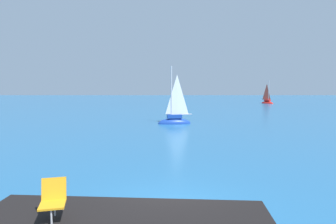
{
  "coord_description": "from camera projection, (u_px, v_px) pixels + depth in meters",
  "views": [
    {
      "loc": [
        -0.05,
        -8.44,
        3.74
      ],
      "look_at": [
        -0.08,
        14.59,
        1.47
      ],
      "focal_mm": 32.06,
      "sensor_mm": 36.0,
      "label": 1
    }
  ],
  "objects": [
    {
      "name": "ground_plane",
      "position": [
        170.0,
        211.0,
        8.76
      ],
      "size": [
        160.0,
        160.0,
        0.0
      ],
      "primitive_type": "plane",
      "color": "#236093"
    },
    {
      "name": "sailboat_near",
      "position": [
        175.0,
        120.0,
        27.26
      ],
      "size": [
        3.14,
        1.41,
        5.72
      ],
      "rotation": [
        0.0,
        0.0,
        3.27
      ],
      "color": "#193D99",
      "rests_on": "ground"
    },
    {
      "name": "sailboat_far",
      "position": [
        268.0,
        102.0,
        53.36
      ],
      "size": [
        2.08,
        2.41,
        4.55
      ],
      "rotation": [
        0.0,
        0.0,
        5.35
      ],
      "color": "red",
      "rests_on": "ground"
    },
    {
      "name": "beach_chair",
      "position": [
        54.0,
        198.0,
        6.01
      ],
      "size": [
        0.6,
        0.69,
        0.8
      ],
      "rotation": [
        0.0,
        0.0,
        4.94
      ],
      "color": "orange",
      "rests_on": "shore_ledge"
    }
  ]
}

